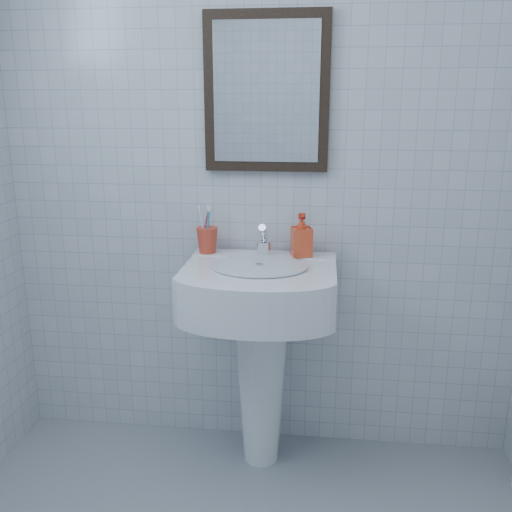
# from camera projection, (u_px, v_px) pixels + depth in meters

# --- Properties ---
(wall_back) EXTENTS (2.20, 0.02, 2.50)m
(wall_back) POSITION_uv_depth(u_px,v_px,m) (261.00, 168.00, 2.36)
(wall_back) COLOR silver
(wall_back) RESTS_ON ground
(washbasin) EXTENTS (0.59, 0.43, 0.91)m
(washbasin) POSITION_uv_depth(u_px,v_px,m) (261.00, 331.00, 2.33)
(washbasin) COLOR white
(washbasin) RESTS_ON ground
(faucet) EXTENTS (0.06, 0.13, 0.14)m
(faucet) POSITION_uv_depth(u_px,v_px,m) (264.00, 242.00, 2.34)
(faucet) COLOR silver
(faucet) RESTS_ON washbasin
(toothbrush_cup) EXTENTS (0.10, 0.10, 0.11)m
(toothbrush_cup) POSITION_uv_depth(u_px,v_px,m) (207.00, 240.00, 2.38)
(toothbrush_cup) COLOR red
(toothbrush_cup) RESTS_ON washbasin
(soap_dispenser) EXTENTS (0.10, 0.10, 0.18)m
(soap_dispenser) POSITION_uv_depth(u_px,v_px,m) (302.00, 235.00, 2.32)
(soap_dispenser) COLOR red
(soap_dispenser) RESTS_ON washbasin
(wall_mirror) EXTENTS (0.50, 0.04, 0.62)m
(wall_mirror) POSITION_uv_depth(u_px,v_px,m) (267.00, 93.00, 2.26)
(wall_mirror) COLOR black
(wall_mirror) RESTS_ON wall_back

